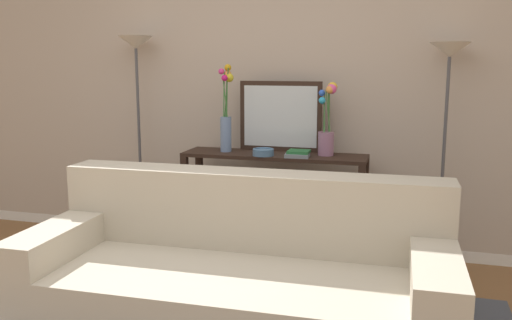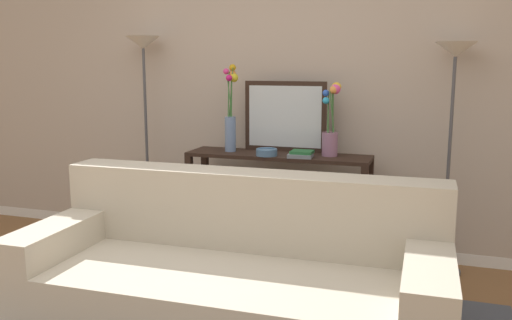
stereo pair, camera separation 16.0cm
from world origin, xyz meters
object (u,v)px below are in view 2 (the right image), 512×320
(console_table, at_px, (278,187))
(wall_mirror, at_px, (285,116))
(vase_short_flowers, at_px, (331,126))
(book_stack, at_px, (301,154))
(floor_lamp_right, at_px, (453,94))
(floor_lamp_left, at_px, (144,82))
(fruit_bowl, at_px, (267,152))
(vase_tall_flowers, at_px, (231,116))
(book_row_under_console, at_px, (223,246))
(couch, at_px, (233,282))

(console_table, xyz_separation_m, wall_mirror, (0.01, 0.14, 0.53))
(vase_short_flowers, bearing_deg, book_stack, -146.92)
(floor_lamp_right, bearing_deg, floor_lamp_left, -180.00)
(console_table, relative_size, fruit_bowl, 8.85)
(vase_tall_flowers, relative_size, fruit_bowl, 4.24)
(wall_mirror, bearing_deg, vase_short_flowers, -16.18)
(vase_tall_flowers, distance_m, vase_short_flowers, 0.78)
(wall_mirror, height_order, book_stack, wall_mirror)
(book_stack, distance_m, book_row_under_console, 1.04)
(floor_lamp_right, xyz_separation_m, book_row_under_console, (-1.68, -0.12, -1.25))
(wall_mirror, bearing_deg, couch, -86.08)
(couch, relative_size, book_row_under_console, 9.80)
(wall_mirror, xyz_separation_m, vase_short_flowers, (0.38, -0.11, -0.05))
(floor_lamp_left, bearing_deg, fruit_bowl, -11.19)
(vase_short_flowers, bearing_deg, fruit_bowl, -162.71)
(floor_lamp_left, bearing_deg, vase_short_flowers, -3.06)
(couch, bearing_deg, book_stack, 85.14)
(couch, xyz_separation_m, vase_tall_flowers, (-0.49, 1.24, 0.80))
(floor_lamp_right, xyz_separation_m, fruit_bowl, (-1.28, -0.23, -0.44))
(fruit_bowl, bearing_deg, couch, -81.80)
(vase_tall_flowers, height_order, book_stack, vase_tall_flowers)
(console_table, bearing_deg, wall_mirror, 85.78)
(console_table, distance_m, vase_short_flowers, 0.62)
(floor_lamp_right, distance_m, book_row_under_console, 2.10)
(couch, xyz_separation_m, floor_lamp_left, (-1.30, 1.35, 1.05))
(couch, distance_m, console_table, 1.26)
(vase_tall_flowers, xyz_separation_m, fruit_bowl, (0.33, -0.11, -0.25))
(vase_short_flowers, height_order, book_stack, vase_short_flowers)
(fruit_bowl, height_order, book_stack, fruit_bowl)
(floor_lamp_left, height_order, book_stack, floor_lamp_left)
(console_table, bearing_deg, floor_lamp_left, 174.34)
(floor_lamp_left, xyz_separation_m, fruit_bowl, (1.14, -0.23, -0.50))
(vase_short_flowers, bearing_deg, vase_tall_flowers, -177.89)
(wall_mirror, bearing_deg, console_table, -94.22)
(vase_tall_flowers, bearing_deg, wall_mirror, 19.49)
(wall_mirror, height_order, fruit_bowl, wall_mirror)
(floor_lamp_right, bearing_deg, vase_short_flowers, -174.16)
(floor_lamp_right, relative_size, vase_short_flowers, 3.05)
(console_table, distance_m, wall_mirror, 0.55)
(vase_short_flowers, bearing_deg, console_table, -175.13)
(wall_mirror, xyz_separation_m, book_stack, (0.19, -0.24, -0.25))
(wall_mirror, relative_size, book_row_under_console, 2.72)
(vase_tall_flowers, height_order, fruit_bowl, vase_tall_flowers)
(book_row_under_console, bearing_deg, fruit_bowl, -14.96)
(vase_short_flowers, distance_m, book_row_under_console, 1.31)
(book_stack, bearing_deg, wall_mirror, 129.00)
(couch, height_order, vase_short_flowers, vase_short_flowers)
(floor_lamp_right, bearing_deg, wall_mirror, 178.77)
(couch, height_order, vase_tall_flowers, vase_tall_flowers)
(floor_lamp_right, distance_m, book_stack, 1.14)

